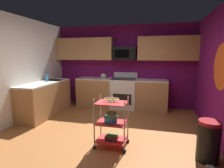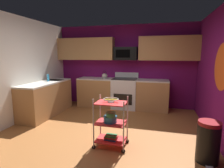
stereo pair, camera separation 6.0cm
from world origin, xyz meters
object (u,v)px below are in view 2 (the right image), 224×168
at_px(oven_range, 125,93).
at_px(trash_can, 208,142).
at_px(mixing_bowl_large, 110,119).
at_px(mixing_bowl_small, 111,114).
at_px(fruit_bowl, 111,100).
at_px(kettle, 105,76).
at_px(dish_soap_bottle, 48,78).
at_px(book_stack, 111,137).
at_px(microwave, 126,54).
at_px(rolling_cart, 111,123).

distance_m(oven_range, trash_can, 3.14).
distance_m(mixing_bowl_large, mixing_bowl_small, 0.11).
height_order(fruit_bowl, kettle, kettle).
relative_size(fruit_bowl, trash_can, 0.41).
bearing_deg(kettle, mixing_bowl_large, -70.72).
xyz_separation_m(fruit_bowl, kettle, (-0.88, 2.47, 0.12)).
distance_m(mixing_bowl_small, trash_can, 1.61).
bearing_deg(dish_soap_bottle, trash_can, -21.80).
bearing_deg(mixing_bowl_small, dish_soap_bottle, 146.63).
height_order(book_stack, trash_can, trash_can).
distance_m(mixing_bowl_large, trash_can, 1.62).
relative_size(fruit_bowl, mixing_bowl_large, 1.08).
height_order(microwave, trash_can, microwave).
xyz_separation_m(oven_range, mixing_bowl_small, (0.22, -2.51, 0.14)).
distance_m(oven_range, rolling_cart, 2.49).
bearing_deg(microwave, rolling_cart, -85.14).
bearing_deg(oven_range, kettle, -179.67).
bearing_deg(fruit_bowl, mixing_bowl_small, -81.53).
xyz_separation_m(oven_range, fruit_bowl, (0.22, -2.48, 0.40)).
height_order(fruit_bowl, book_stack, fruit_bowl).
distance_m(oven_range, mixing_bowl_large, 2.48).
xyz_separation_m(microwave, mixing_bowl_small, (0.22, -2.62, -1.08)).
bearing_deg(book_stack, rolling_cart, -90.00).
bearing_deg(kettle, oven_range, 0.33).
height_order(oven_range, mixing_bowl_small, oven_range).
height_order(kettle, trash_can, kettle).
distance_m(mixing_bowl_small, dish_soap_bottle, 2.72).
bearing_deg(microwave, oven_range, -89.74).
height_order(rolling_cart, fruit_bowl, rolling_cart).
bearing_deg(microwave, dish_soap_bottle, -150.63).
bearing_deg(book_stack, microwave, 94.86).
relative_size(microwave, mixing_bowl_small, 3.85).
bearing_deg(mixing_bowl_large, microwave, 94.51).
xyz_separation_m(fruit_bowl, mixing_bowl_large, (-0.02, -0.00, -0.36)).
bearing_deg(mixing_bowl_large, book_stack, 0.00).
bearing_deg(mixing_bowl_large, kettle, 109.28).
relative_size(mixing_bowl_large, dish_soap_bottle, 1.26).
relative_size(book_stack, trash_can, 0.37).
bearing_deg(kettle, fruit_bowl, -70.39).
bearing_deg(microwave, kettle, -170.68).
xyz_separation_m(microwave, mixing_bowl_large, (0.20, -2.58, -1.18)).
bearing_deg(rolling_cart, book_stack, 90.00).
height_order(fruit_bowl, mixing_bowl_large, fruit_bowl).
distance_m(book_stack, dish_soap_bottle, 2.80).
distance_m(book_stack, trash_can, 1.60).
height_order(microwave, dish_soap_bottle, microwave).
bearing_deg(fruit_bowl, rolling_cart, -116.57).
distance_m(oven_range, fruit_bowl, 2.52).
bearing_deg(rolling_cart, kettle, 109.61).
xyz_separation_m(oven_range, dish_soap_bottle, (-2.02, -1.03, 0.54)).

